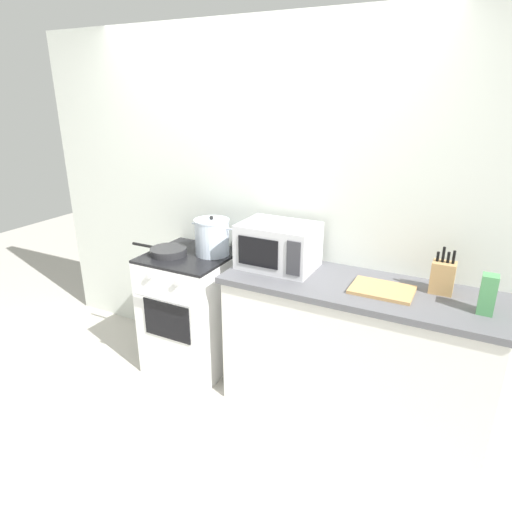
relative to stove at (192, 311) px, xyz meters
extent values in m
plane|color=#B2ADA3|center=(0.35, -0.60, -0.46)|extent=(10.00, 10.00, 0.00)
cube|color=silver|center=(0.65, 0.37, 0.79)|extent=(4.40, 0.10, 2.50)
cube|color=white|center=(1.25, 0.02, -0.02)|extent=(1.64, 0.56, 0.88)
cube|color=#59595E|center=(1.25, 0.02, 0.44)|extent=(1.70, 0.60, 0.04)
cube|color=white|center=(0.00, 0.00, -0.01)|extent=(0.60, 0.60, 0.90)
cube|color=black|center=(0.00, 0.00, 0.45)|extent=(0.60, 0.60, 0.02)
cube|color=black|center=(0.00, -0.30, 0.06)|extent=(0.39, 0.01, 0.28)
cylinder|color=silver|center=(0.00, -0.33, 0.24)|extent=(0.48, 0.02, 0.02)
cylinder|color=silver|center=(-0.12, -0.31, 0.38)|extent=(0.04, 0.02, 0.04)
cylinder|color=silver|center=(0.12, -0.31, 0.38)|extent=(0.04, 0.02, 0.04)
cylinder|color=silver|center=(0.15, 0.08, 0.58)|extent=(0.25, 0.25, 0.25)
cylinder|color=silver|center=(0.15, 0.08, 0.71)|extent=(0.25, 0.25, 0.01)
sphere|color=black|center=(0.15, 0.08, 0.73)|extent=(0.03, 0.03, 0.03)
cylinder|color=silver|center=(0.01, 0.08, 0.67)|extent=(0.05, 0.01, 0.01)
cylinder|color=silver|center=(0.29, 0.08, 0.67)|extent=(0.05, 0.01, 0.01)
cylinder|color=#28282B|center=(-0.13, -0.07, 0.48)|extent=(0.26, 0.26, 0.05)
cylinder|color=black|center=(-0.36, -0.07, 0.49)|extent=(0.20, 0.02, 0.02)
cube|color=silver|center=(0.68, 0.08, 0.61)|extent=(0.50, 0.36, 0.30)
cube|color=black|center=(0.62, -0.10, 0.61)|extent=(0.28, 0.01, 0.19)
cube|color=#38383D|center=(0.86, -0.10, 0.61)|extent=(0.09, 0.01, 0.22)
cube|color=tan|center=(1.39, 0.00, 0.47)|extent=(0.36, 0.26, 0.02)
cube|color=tan|center=(1.70, 0.14, 0.55)|extent=(0.13, 0.10, 0.19)
cylinder|color=black|center=(1.66, 0.14, 0.68)|extent=(0.02, 0.02, 0.06)
cylinder|color=black|center=(1.69, 0.14, 0.70)|extent=(0.02, 0.02, 0.09)
cylinder|color=black|center=(1.71, 0.14, 0.68)|extent=(0.02, 0.02, 0.07)
cylinder|color=black|center=(1.74, 0.14, 0.69)|extent=(0.02, 0.02, 0.08)
cube|color=#4C9356|center=(1.94, -0.03, 0.57)|extent=(0.08, 0.08, 0.22)
camera|label=1|loc=(1.82, -2.46, 1.56)|focal=31.04mm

